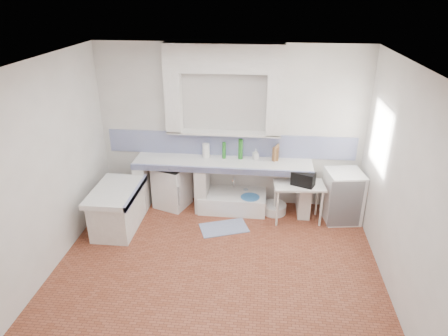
# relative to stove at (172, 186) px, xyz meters

# --- Properties ---
(floor) EXTENTS (4.50, 4.50, 0.00)m
(floor) POSITION_rel_stove_xyz_m (1.00, -1.71, -0.38)
(floor) COLOR brown
(floor) RESTS_ON ground
(ceiling) EXTENTS (4.50, 4.50, 0.00)m
(ceiling) POSITION_rel_stove_xyz_m (1.00, -1.71, 2.42)
(ceiling) COLOR white
(ceiling) RESTS_ON ground
(wall_back) EXTENTS (4.50, 0.00, 4.50)m
(wall_back) POSITION_rel_stove_xyz_m (1.00, 0.29, 1.02)
(wall_back) COLOR white
(wall_back) RESTS_ON ground
(wall_front) EXTENTS (4.50, 0.00, 4.50)m
(wall_front) POSITION_rel_stove_xyz_m (1.00, -3.71, 1.02)
(wall_front) COLOR white
(wall_front) RESTS_ON ground
(wall_left) EXTENTS (0.00, 4.50, 4.50)m
(wall_left) POSITION_rel_stove_xyz_m (-1.25, -1.71, 1.02)
(wall_left) COLOR white
(wall_left) RESTS_ON ground
(wall_right) EXTENTS (0.00, 4.50, 4.50)m
(wall_right) POSITION_rel_stove_xyz_m (3.25, -1.71, 1.02)
(wall_right) COLOR white
(wall_right) RESTS_ON ground
(alcove_mass) EXTENTS (1.90, 0.25, 0.45)m
(alcove_mass) POSITION_rel_stove_xyz_m (0.90, 0.17, 2.20)
(alcove_mass) COLOR white
(alcove_mass) RESTS_ON ground
(window_frame) EXTENTS (0.35, 0.86, 1.06)m
(window_frame) POSITION_rel_stove_xyz_m (3.42, -0.51, 1.22)
(window_frame) COLOR #3A2112
(window_frame) RESTS_ON ground
(lace_valance) EXTENTS (0.01, 0.84, 0.24)m
(lace_valance) POSITION_rel_stove_xyz_m (3.28, -0.51, 1.60)
(lace_valance) COLOR white
(lace_valance) RESTS_ON ground
(counter_slab) EXTENTS (3.00, 0.60, 0.08)m
(counter_slab) POSITION_rel_stove_xyz_m (0.90, -0.01, 0.48)
(counter_slab) COLOR white
(counter_slab) RESTS_ON ground
(counter_lip) EXTENTS (3.00, 0.04, 0.10)m
(counter_lip) POSITION_rel_stove_xyz_m (0.90, -0.29, 0.48)
(counter_lip) COLOR navy
(counter_lip) RESTS_ON ground
(counter_pier_left) EXTENTS (0.20, 0.55, 0.82)m
(counter_pier_left) POSITION_rel_stove_xyz_m (-0.50, -0.01, 0.03)
(counter_pier_left) COLOR white
(counter_pier_left) RESTS_ON ground
(counter_pier_mid) EXTENTS (0.20, 0.55, 0.82)m
(counter_pier_mid) POSITION_rel_stove_xyz_m (0.55, -0.01, 0.03)
(counter_pier_mid) COLOR white
(counter_pier_mid) RESTS_ON ground
(counter_pier_right) EXTENTS (0.20, 0.55, 0.82)m
(counter_pier_right) POSITION_rel_stove_xyz_m (2.30, -0.01, 0.03)
(counter_pier_right) COLOR white
(counter_pier_right) RESTS_ON ground
(peninsula_top) EXTENTS (0.70, 1.10, 0.08)m
(peninsula_top) POSITION_rel_stove_xyz_m (-0.70, -0.81, 0.28)
(peninsula_top) COLOR white
(peninsula_top) RESTS_ON ground
(peninsula_base) EXTENTS (0.60, 1.00, 0.62)m
(peninsula_base) POSITION_rel_stove_xyz_m (-0.70, -0.81, -0.07)
(peninsula_base) COLOR white
(peninsula_base) RESTS_ON ground
(peninsula_lip) EXTENTS (0.04, 1.10, 0.10)m
(peninsula_lip) POSITION_rel_stove_xyz_m (-0.37, -0.81, 0.28)
(peninsula_lip) COLOR navy
(peninsula_lip) RESTS_ON ground
(backsplash) EXTENTS (4.27, 0.03, 0.40)m
(backsplash) POSITION_rel_stove_xyz_m (1.00, 0.28, 0.72)
(backsplash) COLOR navy
(backsplash) RESTS_ON ground
(stove) EXTENTS (0.67, 0.66, 0.75)m
(stove) POSITION_rel_stove_xyz_m (0.00, 0.00, 0.00)
(stove) COLOR white
(stove) RESTS_ON ground
(sink) EXTENTS (1.16, 0.63, 0.28)m
(sink) POSITION_rel_stove_xyz_m (1.08, -0.01, -0.24)
(sink) COLOR white
(sink) RESTS_ON ground
(side_table) EXTENTS (0.85, 0.52, 0.04)m
(side_table) POSITION_rel_stove_xyz_m (2.18, -0.28, -0.04)
(side_table) COLOR white
(side_table) RESTS_ON ground
(fridge) EXTENTS (0.64, 0.64, 0.86)m
(fridge) POSITION_rel_stove_xyz_m (2.91, -0.16, 0.05)
(fridge) COLOR white
(fridge) RESTS_ON ground
(bucket_red) EXTENTS (0.34, 0.34, 0.28)m
(bucket_red) POSITION_rel_stove_xyz_m (0.80, -0.09, -0.23)
(bucket_red) COLOR #B81005
(bucket_red) RESTS_ON ground
(bucket_orange) EXTENTS (0.36, 0.36, 0.29)m
(bucket_orange) POSITION_rel_stove_xyz_m (1.20, -0.14, -0.23)
(bucket_orange) COLOR red
(bucket_orange) RESTS_ON ground
(bucket_blue) EXTENTS (0.38, 0.38, 0.31)m
(bucket_blue) POSITION_rel_stove_xyz_m (1.39, -0.12, -0.22)
(bucket_blue) COLOR #367BC0
(bucket_blue) RESTS_ON ground
(basin_white) EXTENTS (0.53, 0.53, 0.16)m
(basin_white) POSITION_rel_stove_xyz_m (1.81, -0.07, -0.30)
(basin_white) COLOR white
(basin_white) RESTS_ON ground
(water_bottle_a) EXTENTS (0.09, 0.09, 0.29)m
(water_bottle_a) POSITION_rel_stove_xyz_m (1.05, 0.14, -0.23)
(water_bottle_a) COLOR silver
(water_bottle_a) RESTS_ON ground
(water_bottle_b) EXTENTS (0.11, 0.11, 0.31)m
(water_bottle_b) POSITION_rel_stove_xyz_m (1.30, 0.14, -0.22)
(water_bottle_b) COLOR silver
(water_bottle_b) RESTS_ON ground
(black_bag) EXTENTS (0.41, 0.33, 0.22)m
(black_bag) POSITION_rel_stove_xyz_m (2.23, -0.30, 0.41)
(black_bag) COLOR black
(black_bag) RESTS_ON side_table
(green_bottle_a) EXTENTS (0.07, 0.07, 0.29)m
(green_bottle_a) POSITION_rel_stove_xyz_m (0.91, 0.13, 0.67)
(green_bottle_a) COLOR #226D20
(green_bottle_a) RESTS_ON counter_slab
(green_bottle_b) EXTENTS (0.09, 0.09, 0.35)m
(green_bottle_b) POSITION_rel_stove_xyz_m (1.19, 0.14, 0.70)
(green_bottle_b) COLOR #226D20
(green_bottle_b) RESTS_ON counter_slab
(knife_block) EXTENTS (0.12, 0.10, 0.22)m
(knife_block) POSITION_rel_stove_xyz_m (1.78, 0.14, 0.63)
(knife_block) COLOR #97673C
(knife_block) RESTS_ON counter_slab
(cutting_board) EXTENTS (0.09, 0.19, 0.27)m
(cutting_board) POSITION_rel_stove_xyz_m (1.80, 0.14, 0.66)
(cutting_board) COLOR #97673C
(cutting_board) RESTS_ON counter_slab
(paper_towel) EXTENTS (0.14, 0.14, 0.25)m
(paper_towel) POSITION_rel_stove_xyz_m (0.60, 0.14, 0.65)
(paper_towel) COLOR white
(paper_towel) RESTS_ON counter_slab
(soap_bottle) EXTENTS (0.11, 0.11, 0.19)m
(soap_bottle) POSITION_rel_stove_xyz_m (1.45, 0.14, 0.62)
(soap_bottle) COLOR white
(soap_bottle) RESTS_ON counter_slab
(rug) EXTENTS (0.85, 0.67, 0.01)m
(rug) POSITION_rel_stove_xyz_m (0.99, -0.66, -0.37)
(rug) COLOR #324784
(rug) RESTS_ON ground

